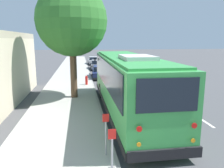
{
  "coord_description": "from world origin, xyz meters",
  "views": [
    {
      "loc": [
        -13.05,
        2.63,
        4.03
      ],
      "look_at": [
        0.3,
        0.66,
        1.3
      ],
      "focal_mm": 35.0,
      "sensor_mm": 36.0,
      "label": 1
    }
  ],
  "objects_px": {
    "parked_sedan_navy": "(100,72)",
    "sign_post_near": "(112,155)",
    "parked_sedan_silver": "(94,61)",
    "sign_post_far": "(106,134)",
    "shuttle_bus": "(127,81)",
    "parked_sedan_gray": "(97,65)",
    "street_tree": "(72,16)",
    "fire_hydrant": "(86,80)"
  },
  "relations": [
    {
      "from": "parked_sedan_navy",
      "to": "sign_post_near",
      "type": "distance_m",
      "value": 18.1
    },
    {
      "from": "parked_sedan_silver",
      "to": "sign_post_far",
      "type": "distance_m",
      "value": 29.77
    },
    {
      "from": "shuttle_bus",
      "to": "parked_sedan_navy",
      "type": "xyz_separation_m",
      "value": [
        11.82,
        0.41,
        -1.2
      ]
    },
    {
      "from": "sign_post_near",
      "to": "parked_sedan_gray",
      "type": "bearing_deg",
      "value": -3.66
    },
    {
      "from": "shuttle_bus",
      "to": "street_tree",
      "type": "distance_m",
      "value": 5.9
    },
    {
      "from": "shuttle_bus",
      "to": "fire_hydrant",
      "type": "height_order",
      "value": "shuttle_bus"
    },
    {
      "from": "shuttle_bus",
      "to": "sign_post_near",
      "type": "bearing_deg",
      "value": 163.85
    },
    {
      "from": "parked_sedan_silver",
      "to": "fire_hydrant",
      "type": "relative_size",
      "value": 5.14
    },
    {
      "from": "street_tree",
      "to": "sign_post_near",
      "type": "distance_m",
      "value": 10.74
    },
    {
      "from": "sign_post_far",
      "to": "sign_post_near",
      "type": "bearing_deg",
      "value": 180.0
    },
    {
      "from": "parked_sedan_navy",
      "to": "shuttle_bus",
      "type": "bearing_deg",
      "value": -174.8
    },
    {
      "from": "parked_sedan_gray",
      "to": "parked_sedan_silver",
      "type": "xyz_separation_m",
      "value": [
        6.14,
        0.09,
        -0.0
      ]
    },
    {
      "from": "parked_sedan_navy",
      "to": "parked_sedan_gray",
      "type": "relative_size",
      "value": 1.05
    },
    {
      "from": "fire_hydrant",
      "to": "sign_post_near",
      "type": "bearing_deg",
      "value": -178.87
    },
    {
      "from": "shuttle_bus",
      "to": "parked_sedan_gray",
      "type": "relative_size",
      "value": 2.53
    },
    {
      "from": "parked_sedan_navy",
      "to": "sign_post_far",
      "type": "distance_m",
      "value": 16.67
    },
    {
      "from": "sign_post_near",
      "to": "fire_hydrant",
      "type": "height_order",
      "value": "sign_post_near"
    },
    {
      "from": "sign_post_near",
      "to": "fire_hydrant",
      "type": "bearing_deg",
      "value": 1.13
    },
    {
      "from": "parked_sedan_silver",
      "to": "sign_post_far",
      "type": "bearing_deg",
      "value": 175.96
    },
    {
      "from": "shuttle_bus",
      "to": "parked_sedan_navy",
      "type": "relative_size",
      "value": 2.4
    },
    {
      "from": "fire_hydrant",
      "to": "parked_sedan_silver",
      "type": "bearing_deg",
      "value": -5.8
    },
    {
      "from": "parked_sedan_silver",
      "to": "fire_hydrant",
      "type": "height_order",
      "value": "parked_sedan_silver"
    },
    {
      "from": "parked_sedan_silver",
      "to": "shuttle_bus",
      "type": "bearing_deg",
      "value": 179.46
    },
    {
      "from": "parked_sedan_navy",
      "to": "sign_post_far",
      "type": "relative_size",
      "value": 3.22
    },
    {
      "from": "parked_sedan_navy",
      "to": "sign_post_far",
      "type": "xyz_separation_m",
      "value": [
        -16.61,
        1.36,
        0.31
      ]
    },
    {
      "from": "shuttle_bus",
      "to": "sign_post_far",
      "type": "bearing_deg",
      "value": 159.43
    },
    {
      "from": "shuttle_bus",
      "to": "sign_post_near",
      "type": "height_order",
      "value": "shuttle_bus"
    },
    {
      "from": "shuttle_bus",
      "to": "sign_post_far",
      "type": "relative_size",
      "value": 7.74
    },
    {
      "from": "parked_sedan_silver",
      "to": "fire_hydrant",
      "type": "bearing_deg",
      "value": 173.07
    },
    {
      "from": "shuttle_bus",
      "to": "fire_hydrant",
      "type": "distance_m",
      "value": 7.79
    },
    {
      "from": "parked_sedan_gray",
      "to": "sign_post_far",
      "type": "distance_m",
      "value": 23.64
    },
    {
      "from": "street_tree",
      "to": "sign_post_far",
      "type": "xyz_separation_m",
      "value": [
        -8.18,
        -1.24,
        -4.66
      ]
    },
    {
      "from": "shuttle_bus",
      "to": "parked_sedan_gray",
      "type": "distance_m",
      "value": 18.83
    },
    {
      "from": "parked_sedan_silver",
      "to": "fire_hydrant",
      "type": "distance_m",
      "value": 17.61
    },
    {
      "from": "sign_post_near",
      "to": "parked_sedan_navy",
      "type": "bearing_deg",
      "value": -4.32
    },
    {
      "from": "fire_hydrant",
      "to": "street_tree",
      "type": "bearing_deg",
      "value": 166.43
    },
    {
      "from": "parked_sedan_navy",
      "to": "sign_post_far",
      "type": "height_order",
      "value": "sign_post_far"
    },
    {
      "from": "parked_sedan_silver",
      "to": "street_tree",
      "type": "bearing_deg",
      "value": 171.59
    },
    {
      "from": "parked_sedan_silver",
      "to": "parked_sedan_gray",
      "type": "bearing_deg",
      "value": 179.7
    },
    {
      "from": "shuttle_bus",
      "to": "fire_hydrant",
      "type": "xyz_separation_m",
      "value": [
        7.41,
        2.04,
        -1.24
      ]
    },
    {
      "from": "parked_sedan_navy",
      "to": "parked_sedan_gray",
      "type": "height_order",
      "value": "parked_sedan_gray"
    },
    {
      "from": "shuttle_bus",
      "to": "parked_sedan_silver",
      "type": "relative_size",
      "value": 2.74
    }
  ]
}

